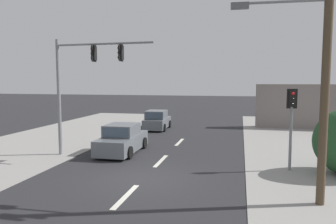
# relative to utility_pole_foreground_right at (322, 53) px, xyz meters

# --- Properties ---
(ground_plane) EXTENTS (140.00, 140.00, 0.00)m
(ground_plane) POSITION_rel_utility_pole_foreground_right_xyz_m (-6.10, 1.39, -4.74)
(ground_plane) COLOR #28282B
(lane_dash_near) EXTENTS (0.20, 2.40, 0.01)m
(lane_dash_near) POSITION_rel_utility_pole_foreground_right_xyz_m (-6.10, -0.61, -4.73)
(lane_dash_near) COLOR silver
(lane_dash_near) RESTS_ON ground
(lane_dash_mid) EXTENTS (0.20, 2.40, 0.01)m
(lane_dash_mid) POSITION_rel_utility_pole_foreground_right_xyz_m (-6.10, 4.39, -4.73)
(lane_dash_mid) COLOR silver
(lane_dash_mid) RESTS_ON ground
(lane_dash_far) EXTENTS (0.20, 2.40, 0.01)m
(lane_dash_far) POSITION_rel_utility_pole_foreground_right_xyz_m (-6.10, 9.39, -4.73)
(lane_dash_far) COLOR silver
(lane_dash_far) RESTS_ON ground
(kerb_left_verge) EXTENTS (8.00, 40.00, 0.02)m
(kerb_left_verge) POSITION_rel_utility_pole_foreground_right_xyz_m (-14.60, 5.39, -4.72)
(kerb_left_verge) COLOR gray
(kerb_left_verge) RESTS_ON ground
(utility_pole_foreground_right) EXTENTS (3.78, 0.33, 8.77)m
(utility_pole_foreground_right) POSITION_rel_utility_pole_foreground_right_xyz_m (0.00, 0.00, 0.00)
(utility_pole_foreground_right) COLOR #4C3D2B
(utility_pole_foreground_right) RESTS_ON ground
(traffic_signal_mast) EXTENTS (5.28, 0.53, 6.00)m
(traffic_signal_mast) POSITION_rel_utility_pole_foreground_right_xyz_m (-10.30, 4.48, -0.59)
(traffic_signal_mast) COLOR slate
(traffic_signal_mast) RESTS_ON ground
(pedestal_signal_right_kerb) EXTENTS (0.44, 0.30, 3.56)m
(pedestal_signal_right_kerb) POSITION_rel_utility_pole_foreground_right_xyz_m (-0.23, 3.90, -2.32)
(pedestal_signal_right_kerb) COLOR slate
(pedestal_signal_right_kerb) RESTS_ON ground
(shopfront_wall_far) EXTENTS (12.00, 1.00, 3.60)m
(shopfront_wall_far) POSITION_rel_utility_pole_foreground_right_xyz_m (4.90, 17.39, -2.94)
(shopfront_wall_far) COLOR gray
(shopfront_wall_far) RESTS_ON ground
(sedan_oncoming_near) EXTENTS (1.92, 4.25, 1.56)m
(sedan_oncoming_near) POSITION_rel_utility_pole_foreground_right_xyz_m (-8.59, 5.74, -4.03)
(sedan_oncoming_near) COLOR slate
(sedan_oncoming_near) RESTS_ON ground
(hatchback_receding_far) EXTENTS (1.87, 3.69, 1.53)m
(hatchback_receding_far) POSITION_rel_utility_pole_foreground_right_xyz_m (-8.85, 14.32, -4.03)
(hatchback_receding_far) COLOR slate
(hatchback_receding_far) RESTS_ON ground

